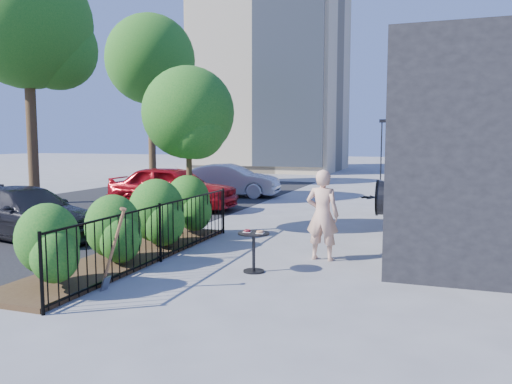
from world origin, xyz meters
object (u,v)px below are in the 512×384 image
at_px(car_darkgrey, 26,213).
at_px(woman, 322,215).
at_px(car_silver, 230,180).
at_px(street_tree_near, 28,32).
at_px(patio_tree, 190,118).
at_px(shovel, 112,254).
at_px(street_tree_far, 151,65).
at_px(cafe_table, 254,245).
at_px(car_red, 173,188).

bearing_deg(car_darkgrey, woman, -78.80).
bearing_deg(car_silver, woman, -155.35).
distance_m(street_tree_near, car_darkgrey, 8.51).
bearing_deg(patio_tree, shovel, -77.92).
bearing_deg(street_tree_far, woman, -48.76).
bearing_deg(shovel, cafe_table, 46.78).
height_order(street_tree_far, car_silver, street_tree_far).
xyz_separation_m(car_red, car_silver, (0.33, 4.05, -0.07)).
relative_size(street_tree_near, car_darkgrey, 2.04).
xyz_separation_m(shovel, car_darkgrey, (-4.31, 2.80, 0.01)).
xyz_separation_m(woman, car_silver, (-5.62, 9.19, -0.21)).
distance_m(street_tree_near, street_tree_far, 8.00).
xyz_separation_m(street_tree_near, shovel, (8.68, -7.79, -5.34)).
relative_size(patio_tree, cafe_table, 5.39).
height_order(patio_tree, shovel, patio_tree).
height_order(car_red, car_darkgrey, car_red).
xyz_separation_m(street_tree_near, car_darkgrey, (4.37, -4.99, -5.33)).
height_order(car_red, car_silver, car_red).
height_order(street_tree_near, street_tree_far, same).
bearing_deg(car_silver, patio_tree, -171.42).
xyz_separation_m(patio_tree, car_silver, (-2.08, 7.57, -2.11)).
height_order(patio_tree, car_silver, patio_tree).
bearing_deg(street_tree_near, shovel, -41.89).
relative_size(street_tree_near, shovel, 6.33).
xyz_separation_m(woman, car_red, (-5.94, 5.14, -0.14)).
xyz_separation_m(street_tree_near, car_red, (5.29, 0.32, -5.20)).
xyz_separation_m(street_tree_far, woman, (11.24, -12.81, -5.06)).
bearing_deg(street_tree_far, car_silver, -32.84).
height_order(street_tree_near, car_darkgrey, street_tree_near).
bearing_deg(street_tree_near, woman, -23.20).
relative_size(street_tree_near, woman, 4.84).
bearing_deg(car_red, car_silver, -5.53).
distance_m(street_tree_near, car_silver, 8.86).
bearing_deg(street_tree_far, street_tree_near, -90.00).
distance_m(street_tree_near, car_red, 7.42).
bearing_deg(car_silver, car_darkgrey, 165.61).
bearing_deg(car_red, car_darkgrey, 169.21).
distance_m(patio_tree, street_tree_far, 13.95).
bearing_deg(patio_tree, car_silver, 105.38).
bearing_deg(shovel, car_darkgrey, 147.00).
relative_size(woman, car_red, 0.41).
xyz_separation_m(car_silver, car_darkgrey, (-1.25, -9.36, -0.06)).
bearing_deg(shovel, car_red, 112.68).
xyz_separation_m(shovel, car_red, (-3.39, 8.11, 0.15)).
relative_size(street_tree_far, car_darkgrey, 2.04).
relative_size(cafe_table, shovel, 0.56).
xyz_separation_m(street_tree_near, car_silver, (5.62, 4.37, -5.27)).
relative_size(street_tree_far, car_red, 1.96).
distance_m(car_red, car_silver, 4.06).
xyz_separation_m(patio_tree, woman, (3.54, -1.61, -1.91)).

